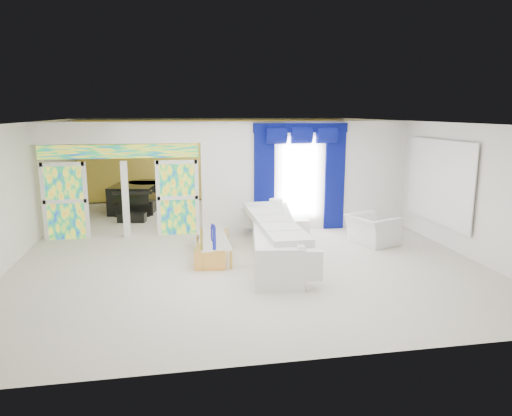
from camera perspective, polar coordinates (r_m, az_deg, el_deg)
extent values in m
plane|color=#B7AF9E|center=(12.10, -2.41, -4.03)|extent=(12.00, 12.00, 0.00)
cube|color=white|center=(13.21, 6.23, 3.88)|extent=(5.70, 0.18, 3.00)
cube|color=white|center=(12.63, -16.24, 8.72)|extent=(4.30, 0.18, 0.55)
cube|color=#994C3F|center=(13.04, -22.05, 0.77)|extent=(0.95, 0.04, 2.00)
cube|color=#994C3F|center=(12.75, -9.43, 1.24)|extent=(0.95, 0.04, 2.00)
cube|color=#994C3F|center=(12.66, -16.12, 6.58)|extent=(4.00, 0.05, 0.35)
cube|color=white|center=(13.05, 5.29, 3.59)|extent=(1.00, 0.02, 2.30)
cube|color=#030542|center=(12.80, 1.00, 3.25)|extent=(0.55, 0.10, 2.80)
cube|color=#030542|center=(13.33, 9.48, 3.43)|extent=(0.55, 0.10, 2.80)
cube|color=#030542|center=(12.90, 5.44, 9.60)|extent=(2.60, 0.12, 0.25)
cube|color=white|center=(12.51, 21.26, 2.96)|extent=(0.04, 2.70, 1.90)
cube|color=gold|center=(17.61, -5.10, 5.83)|extent=(9.70, 0.12, 2.90)
cube|color=silver|center=(10.66, 2.17, -3.93)|extent=(1.58, 4.35, 0.81)
cube|color=gold|center=(10.81, -5.21, -4.81)|extent=(0.95, 2.02, 0.43)
cube|color=silver|center=(12.71, 3.71, -2.34)|extent=(1.21, 0.41, 0.40)
cylinder|color=white|center=(12.54, 2.41, -0.23)|extent=(0.36, 0.36, 0.58)
imported|color=silver|center=(12.14, 13.87, -2.56)|extent=(1.28, 1.37, 0.72)
cube|color=black|center=(16.12, -14.39, 1.19)|extent=(1.67, 2.00, 0.89)
cube|color=black|center=(14.62, -14.75, -1.12)|extent=(0.86, 0.47, 0.27)
cube|color=tan|center=(14.48, -22.38, -0.79)|extent=(0.58, 0.54, 0.74)
sphere|color=gold|center=(14.98, -13.19, 8.97)|extent=(0.60, 0.60, 0.60)
cylinder|color=white|center=(11.03, -5.04, -2.96)|extent=(0.11, 0.11, 0.13)
cylinder|color=navy|center=(11.18, -5.30, -2.61)|extent=(0.08, 0.08, 0.19)
cylinder|color=#151B97|center=(10.64, -5.07, -3.04)|extent=(0.08, 0.08, 0.29)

